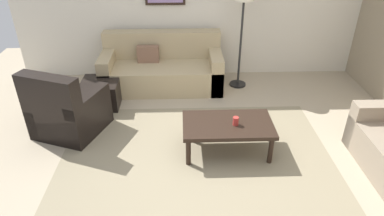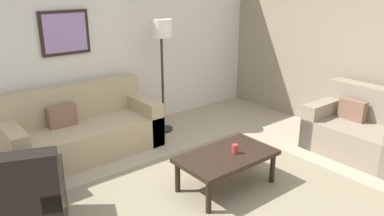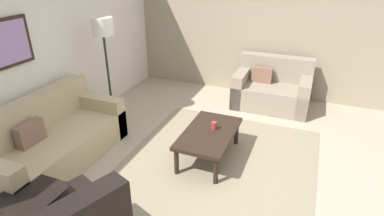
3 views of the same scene
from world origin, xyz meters
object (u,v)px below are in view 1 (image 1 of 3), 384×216
Objects in this scene: cup at (236,121)px; lamp_standing at (244,3)px; coffee_table at (228,127)px; ottoman at (101,93)px; armchair_leather at (66,113)px; couch_main at (162,68)px.

cup is 0.06× the size of lamp_standing.
coffee_table is at bearing -102.88° from lamp_standing.
lamp_standing reaches higher than ottoman.
armchair_leather reaches higher than cup.
cup is at bearing -13.11° from armchair_leather.
couch_main reaches higher than ottoman.
coffee_table is 2.17m from lamp_standing.
armchair_leather is at bearing -129.92° from couch_main.
lamp_standing is at bearing 15.23° from ottoman.
ottoman is (0.30, 0.77, -0.11)m from armchair_leather.
couch_main is at bearing 176.60° from lamp_standing.
armchair_leather is 0.94× the size of coffee_table.
cup is (1.89, -1.28, 0.26)m from ottoman.
ottoman is at bearing 145.81° from cup.
armchair_leather is 1.85× the size of ottoman.
couch_main is at bearing 116.18° from cup.
coffee_table is at bearing 155.63° from cup.
cup is at bearing -100.12° from lamp_standing.
coffee_table is (1.80, -1.24, 0.16)m from ottoman.
lamp_standing is (2.52, 1.38, 1.10)m from armchair_leather.
armchair_leather reaches higher than ottoman.
armchair_leather is at bearing -111.02° from ottoman.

